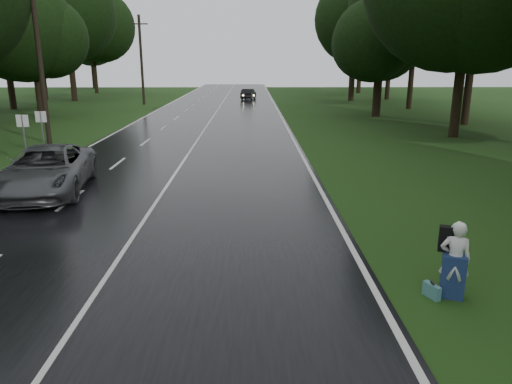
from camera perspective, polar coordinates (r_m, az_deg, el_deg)
The scene contains 16 objects.
ground at distance 9.54m, azimuth -20.99°, elevation -14.91°, with size 160.00×160.00×0.00m, color #1D3D12.
road at distance 28.24m, azimuth -7.20°, elevation 5.96°, with size 12.00×140.00×0.04m, color black.
lane_center at distance 28.24m, azimuth -7.21°, elevation 6.01°, with size 0.12×140.00×0.01m, color silver.
grey_car at distance 18.71m, azimuth -23.95°, elevation 2.45°, with size 2.72×5.91×1.64m, color #454649.
far_car at distance 59.63m, azimuth -0.91°, elevation 11.72°, with size 1.34×3.85×1.27m, color black.
hitchhiker at distance 10.41m, azimuth 22.74°, elevation -7.81°, with size 0.69×0.67×1.64m.
suitcase at distance 10.48m, azimuth 20.40°, elevation -11.09°, with size 0.12×0.42×0.30m, color teal.
utility_pole_mid at distance 30.17m, azimuth -23.59°, elevation 5.36°, with size 1.80×0.28×9.77m, color black, non-canonical shape.
utility_pole_far at distance 54.24m, azimuth -13.32°, elevation 10.22°, with size 1.80×0.28×9.31m, color black, non-canonical shape.
road_sign_a at distance 24.56m, azimuth -25.76°, elevation 3.03°, with size 0.55×0.10×2.30m, color white, non-canonical shape.
road_sign_b at distance 26.30m, azimuth -24.02°, elevation 3.98°, with size 0.54×0.10×2.25m, color white, non-canonical shape.
tree_left_e at distance 44.48m, azimuth -24.39°, elevation 8.17°, with size 7.60×7.60×11.88m, color black, non-canonical shape.
tree_left_f at distance 61.53m, azimuth -20.97°, elevation 10.21°, with size 11.21×11.21×17.52m, color black, non-canonical shape.
tree_right_d at distance 32.67m, azimuth 22.64°, elevation 6.15°, with size 10.09×10.09×15.77m, color black, non-canonical shape.
tree_right_e at distance 42.36m, azimuth 14.21°, elevation 8.77°, with size 7.12×7.12×11.13m, color black, non-canonical shape.
tree_right_f at distance 58.81m, azimuth 11.33°, elevation 10.72°, with size 10.71×10.71×16.73m, color black, non-canonical shape.
Camera 1 is at (3.22, -7.67, 4.68)m, focal length 33.21 mm.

